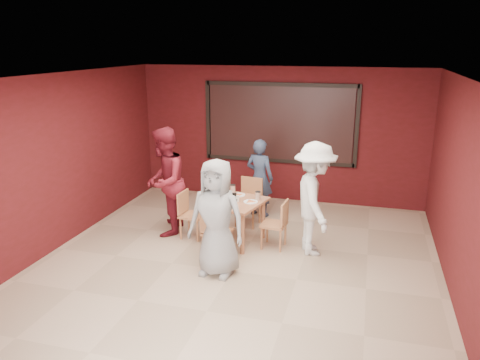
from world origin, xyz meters
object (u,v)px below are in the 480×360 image
(chair_left, at_px, (189,212))
(chair_front, at_px, (215,230))
(diner_back, at_px, (260,178))
(diner_left, at_px, (165,182))
(chair_back, at_px, (249,198))
(diner_front, at_px, (217,218))
(chair_right, at_px, (278,222))
(diner_right, at_px, (314,199))
(dining_table, at_px, (234,205))

(chair_left, bearing_deg, chair_front, -44.41)
(diner_back, relative_size, diner_left, 0.80)
(chair_back, bearing_deg, diner_front, -88.82)
(chair_back, relative_size, chair_right, 1.08)
(chair_left, bearing_deg, chair_right, -1.51)
(chair_right, distance_m, diner_back, 1.58)
(diner_back, height_order, diner_right, diner_right)
(dining_table, relative_size, chair_front, 1.31)
(diner_right, bearing_deg, chair_front, 95.42)
(chair_right, bearing_deg, diner_front, -121.64)
(diner_right, bearing_deg, chair_left, 69.54)
(chair_left, relative_size, diner_front, 0.47)
(dining_table, relative_size, chair_left, 1.37)
(dining_table, relative_size, diner_front, 0.65)
(dining_table, bearing_deg, chair_left, -178.53)
(diner_back, distance_m, diner_left, 1.91)
(diner_left, bearing_deg, diner_back, 122.75)
(chair_back, distance_m, chair_right, 1.17)
(chair_back, height_order, chair_left, chair_back)
(dining_table, distance_m, chair_left, 0.82)
(chair_front, xyz_separation_m, chair_back, (0.13, 1.58, 0.01))
(chair_front, distance_m, diner_left, 1.48)
(chair_left, distance_m, diner_front, 1.50)
(diner_back, bearing_deg, chair_front, 97.44)
(diner_front, bearing_deg, diner_right, 45.99)
(chair_back, distance_m, diner_front, 2.05)
(chair_front, relative_size, chair_back, 0.98)
(dining_table, bearing_deg, diner_front, -85.45)
(chair_front, relative_size, chair_left, 1.05)
(dining_table, height_order, chair_back, dining_table)
(dining_table, distance_m, diner_front, 1.18)
(diner_front, bearing_deg, diner_back, 94.29)
(chair_front, xyz_separation_m, diner_left, (-1.18, 0.77, 0.46))
(dining_table, relative_size, diner_right, 0.62)
(chair_left, relative_size, diner_right, 0.45)
(dining_table, height_order, chair_right, dining_table)
(diner_front, relative_size, diner_back, 1.13)
(dining_table, bearing_deg, diner_left, 177.70)
(dining_table, relative_size, diner_back, 0.73)
(diner_right, bearing_deg, dining_table, 67.79)
(chair_back, bearing_deg, chair_left, -133.83)
(dining_table, xyz_separation_m, chair_left, (-0.80, -0.02, -0.19))
(dining_table, distance_m, chair_front, 0.74)
(chair_front, xyz_separation_m, diner_right, (1.42, 0.64, 0.42))
(chair_back, relative_size, chair_left, 1.07)
(chair_back, height_order, chair_right, chair_back)
(chair_front, relative_size, diner_back, 0.56)
(chair_back, height_order, diner_right, diner_right)
(diner_right, bearing_deg, diner_left, 68.25)
(chair_back, bearing_deg, diner_left, -148.24)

